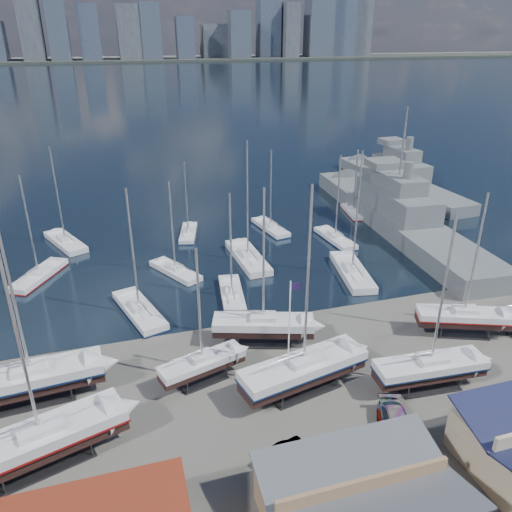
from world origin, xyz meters
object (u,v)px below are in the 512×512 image
object	(u,v)px
car_a	(156,502)
flagpole	(290,331)
naval_ship_east	(394,216)
sailboat_cradle_0	(32,378)
naval_ship_west	(399,180)

from	to	relation	value
car_a	flagpole	size ratio (longest dim) A/B	0.39
naval_ship_east	flagpole	xyz separation A→B (m)	(-30.91, -33.87, 4.58)
sailboat_cradle_0	flagpole	bearing A→B (deg)	-18.70
naval_ship_west	car_a	world-z (taller)	naval_ship_west
sailboat_cradle_0	naval_ship_west	distance (m)	80.91
flagpole	sailboat_cradle_0	bearing A→B (deg)	166.35
sailboat_cradle_0	naval_ship_east	xyz separation A→B (m)	(52.33, 28.67, -0.55)
sailboat_cradle_0	car_a	bearing A→B (deg)	-63.34
flagpole	car_a	bearing A→B (deg)	-144.64
naval_ship_east	car_a	world-z (taller)	naval_ship_east
naval_ship_east	car_a	xyz separation A→B (m)	(-43.57, -42.86, -0.95)
naval_ship_west	car_a	size ratio (longest dim) A/B	9.41
car_a	flagpole	distance (m)	16.48
naval_ship_west	car_a	distance (m)	83.96
sailboat_cradle_0	car_a	world-z (taller)	sailboat_cradle_0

